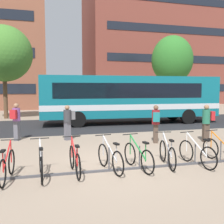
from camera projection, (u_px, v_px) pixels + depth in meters
name	position (u px, v px, depth m)	size (l,w,h in m)	color
ground	(119.00, 165.00, 8.12)	(200.00, 200.00, 0.00)	gray
bus_lane_asphalt	(79.00, 125.00, 16.99)	(80.00, 7.20, 0.01)	#232326
city_bus	(131.00, 98.00, 17.76)	(12.12, 3.09, 3.20)	#0F6070
bike_rack	(154.00, 165.00, 7.84)	(9.33, 0.18, 0.70)	#47474C
parked_bicycle_red_0	(7.00, 166.00, 6.73)	(0.52, 1.72, 0.99)	black
parked_bicycle_silver_1	(41.00, 164.00, 6.94)	(0.52, 1.72, 0.99)	black
parked_bicycle_red_2	(75.00, 161.00, 7.25)	(0.52, 1.72, 0.99)	black
parked_bicycle_silver_3	(110.00, 158.00, 7.51)	(0.53, 1.70, 0.99)	black
parked_bicycle_green_4	(138.00, 157.00, 7.65)	(0.52, 1.71, 0.99)	black
parked_bicycle_silver_5	(167.00, 154.00, 8.00)	(0.53, 1.70, 0.99)	black
parked_bicycle_white_6	(197.00, 153.00, 8.05)	(0.52, 1.71, 0.99)	black
parked_bicycle_orange_7	(223.00, 151.00, 8.39)	(0.52, 1.71, 0.99)	black
commuter_grey_pack_0	(68.00, 120.00, 12.01)	(0.60, 0.50, 1.63)	#565660
commuter_teal_pack_1	(156.00, 121.00, 11.34)	(0.47, 0.59, 1.67)	#47382D
commuter_red_pack_3	(16.00, 119.00, 11.82)	(0.49, 0.60, 1.72)	#565660
commuter_red_pack_4	(207.00, 121.00, 11.59)	(0.55, 0.37, 1.68)	#47382D
street_tree_0	(172.00, 60.00, 28.65)	(4.53, 4.53, 8.20)	brown
street_tree_1	(4.00, 54.00, 20.27)	(4.39, 4.39, 7.32)	brown
building_right_wing	(165.00, 40.00, 43.36)	(26.22, 12.10, 20.89)	brown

